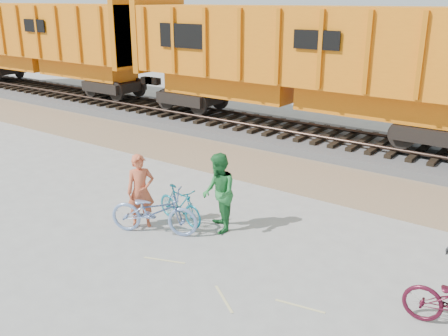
{
  "coord_description": "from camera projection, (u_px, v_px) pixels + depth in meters",
  "views": [
    {
      "loc": [
        5.32,
        -7.38,
        5.07
      ],
      "look_at": [
        -1.17,
        1.5,
        1.33
      ],
      "focal_mm": 40.0,
      "sensor_mm": 36.0,
      "label": 1
    }
  ],
  "objects": [
    {
      "name": "hopper_car_left",
      "position": [
        47.0,
        40.0,
        26.36
      ],
      "size": [
        14.0,
        3.13,
        4.65
      ],
      "color": "black",
      "rests_on": "track"
    },
    {
      "name": "hopper_car_center",
      "position": [
        299.0,
        59.0,
        17.99
      ],
      "size": [
        14.0,
        3.13,
        4.65
      ],
      "color": "black",
      "rests_on": "track"
    },
    {
      "name": "person_man",
      "position": [
        219.0,
        193.0,
        11.24
      ],
      "size": [
        1.12,
        1.12,
        1.84
      ],
      "primitive_type": "imported",
      "rotation": [
        0.0,
        0.0,
        -0.77
      ],
      "color": "#237133",
      "rests_on": "ground"
    },
    {
      "name": "track",
      "position": [
        381.0,
        141.0,
        16.97
      ],
      "size": [
        120.0,
        2.6,
        0.24
      ],
      "color": "black",
      "rests_on": "ballast_bed"
    },
    {
      "name": "bicycle_teal",
      "position": [
        180.0,
        205.0,
        11.79
      ],
      "size": [
        1.54,
        0.66,
        0.9
      ],
      "primitive_type": "imported",
      "rotation": [
        0.0,
        0.0,
        1.41
      ],
      "color": "#147188",
      "rests_on": "ground"
    },
    {
      "name": "bicycle_blue",
      "position": [
        154.0,
        211.0,
        11.22
      ],
      "size": [
        2.15,
        1.47,
        1.07
      ],
      "primitive_type": "imported",
      "rotation": [
        0.0,
        0.0,
        1.99
      ],
      "color": "#738CBF",
      "rests_on": "ground"
    },
    {
      "name": "person_solo",
      "position": [
        141.0,
        191.0,
        11.47
      ],
      "size": [
        0.72,
        0.76,
        1.75
      ],
      "primitive_type": "imported",
      "rotation": [
        0.0,
        0.0,
        0.92
      ],
      "color": "#C55635",
      "rests_on": "ground"
    },
    {
      "name": "ballast_bed",
      "position": [
        380.0,
        150.0,
        17.07
      ],
      "size": [
        120.0,
        4.0,
        0.3
      ],
      "primitive_type": "cube",
      "color": "slate",
      "rests_on": "ground"
    },
    {
      "name": "ground",
      "position": [
        227.0,
        259.0,
        10.24
      ],
      "size": [
        120.0,
        120.0,
        0.0
      ],
      "primitive_type": "plane",
      "color": "#9E9E99",
      "rests_on": "ground"
    },
    {
      "name": "gravel_strip",
      "position": [
        338.0,
        183.0,
        14.44
      ],
      "size": [
        120.0,
        3.0,
        0.02
      ],
      "primitive_type": "cube",
      "color": "#967C5D",
      "rests_on": "ground"
    }
  ]
}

